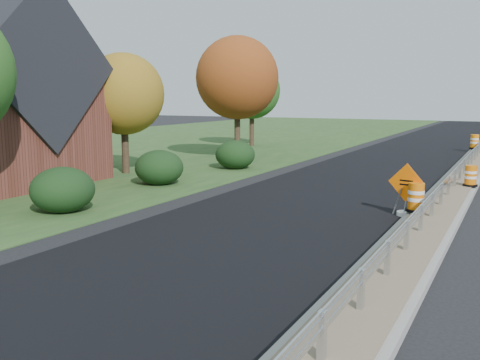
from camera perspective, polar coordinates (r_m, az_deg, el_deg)
The scene contains 15 objects.
ground at distance 19.09m, azimuth 20.57°, elevation -3.11°, with size 140.00×140.00×0.00m, color black.
grass_verge_near at distance 38.95m, azimuth -14.75°, elevation 3.07°, with size 30.00×120.00×0.03m, color #284A1F.
milled_overlay at distance 29.57m, azimuth 14.60°, elevation 1.29°, with size 7.20×120.00×0.01m, color black.
median at distance 26.92m, azimuth 22.76°, elevation 0.37°, with size 1.60×55.00×0.23m.
guardrail at distance 27.83m, azimuth 23.03°, elevation 1.90°, with size 0.10×46.15×0.72m.
hedge_south at distance 18.48m, azimuth -18.41°, elevation -0.98°, with size 2.09×2.09×1.52m, color black.
hedge_mid at distance 23.28m, azimuth -8.62°, elevation 1.35°, with size 2.09×2.09×1.52m, color black.
hedge_north at distance 28.06m, azimuth -0.52°, elevation 2.73°, with size 2.09×2.09×1.52m, color black.
tree_near_yellow at distance 26.81m, azimuth -12.33°, elevation 8.93°, with size 3.96×3.96×5.88m.
tree_near_red at distance 32.38m, azimuth -0.29°, elevation 10.83°, with size 4.95×4.95×7.35m.
tree_near_back at distance 40.85m, azimuth 1.28°, elevation 9.52°, with size 4.29×4.29×6.37m.
caution_sign at distance 17.85m, azimuth 17.23°, elevation -2.33°, with size 1.19×0.51×1.70m.
barrel_median_near at distance 17.53m, azimuth 18.25°, elevation -1.81°, with size 0.61×0.61×0.90m.
barrel_median_mid at distance 23.26m, azimuth 23.39°, elevation 0.37°, with size 0.56×0.56×0.83m.
barrel_median_far at distance 39.97m, azimuth 23.74°, elevation 3.74°, with size 0.67×0.67×0.98m.
Camera 1 is at (2.19, -18.58, 3.79)m, focal length 40.00 mm.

